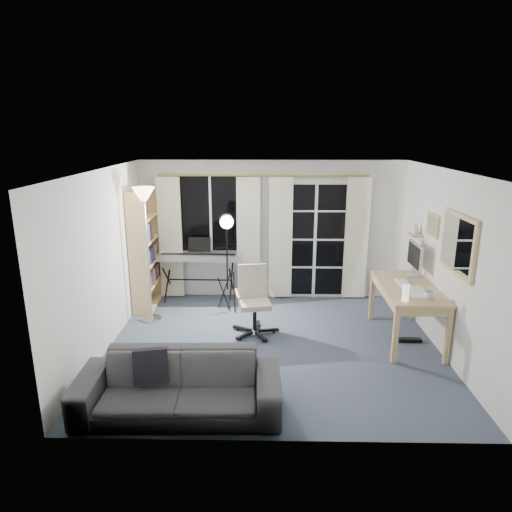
{
  "coord_description": "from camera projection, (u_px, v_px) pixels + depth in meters",
  "views": [
    {
      "loc": [
        -0.12,
        -5.75,
        2.89
      ],
      "look_at": [
        -0.24,
        0.35,
        1.19
      ],
      "focal_mm": 32.0,
      "sensor_mm": 36.0,
      "label": 1
    }
  ],
  "objects": [
    {
      "name": "studio_light",
      "position": [
        227.0,
        233.0,
        7.14
      ],
      "size": [
        0.32,
        0.33,
        1.65
      ],
      "rotation": [
        0.0,
        0.0,
        0.14
      ],
      "color": "black",
      "rests_on": "floor"
    },
    {
      "name": "french_door",
      "position": [
        315.0,
        241.0,
        7.92
      ],
      "size": [
        1.32,
        0.09,
        2.11
      ],
      "color": "white",
      "rests_on": "floor"
    },
    {
      "name": "bookshelf",
      "position": [
        143.0,
        252.0,
        7.5
      ],
      "size": [
        0.33,
        0.93,
        1.98
      ],
      "rotation": [
        0.0,
        0.0,
        0.02
      ],
      "color": "tan",
      "rests_on": "floor"
    },
    {
      "name": "keyboard_piano",
      "position": [
        199.0,
        257.0,
        7.76
      ],
      "size": [
        1.44,
        0.71,
        1.04
      ],
      "rotation": [
        0.0,
        0.0,
        -0.02
      ],
      "color": "black",
      "rests_on": "floor"
    },
    {
      "name": "floor",
      "position": [
        273.0,
        346.0,
        6.31
      ],
      "size": [
        4.5,
        4.0,
        0.02
      ],
      "primitive_type": "cube",
      "color": "#3C4557",
      "rests_on": "ground"
    },
    {
      "name": "framed_print",
      "position": [
        433.0,
        225.0,
        6.37
      ],
      "size": [
        0.03,
        0.42,
        0.32
      ],
      "color": "tan",
      "rests_on": "floor"
    },
    {
      "name": "office_chair",
      "position": [
        253.0,
        293.0,
        6.63
      ],
      "size": [
        0.69,
        0.69,
        1.0
      ],
      "rotation": [
        0.0,
        0.0,
        0.17
      ],
      "color": "black",
      "rests_on": "floor"
    },
    {
      "name": "window",
      "position": [
        211.0,
        213.0,
        7.83
      ],
      "size": [
        1.2,
        0.08,
        1.4
      ],
      "color": "white",
      "rests_on": "floor"
    },
    {
      "name": "monitor",
      "position": [
        415.0,
        256.0,
        6.66
      ],
      "size": [
        0.19,
        0.57,
        0.5
      ],
      "rotation": [
        0.0,
        0.0,
        -0.01
      ],
      "color": "silver",
      "rests_on": "desk"
    },
    {
      "name": "sofa",
      "position": [
        178.0,
        377.0,
        4.73
      ],
      "size": [
        2.13,
        0.67,
        0.83
      ],
      "rotation": [
        0.0,
        0.0,
        0.02
      ],
      "color": "#29292B",
      "rests_on": "floor"
    },
    {
      "name": "desk",
      "position": [
        408.0,
        293.0,
        6.34
      ],
      "size": [
        0.76,
        1.5,
        0.8
      ],
      "rotation": [
        0.0,
        0.0,
        -0.01
      ],
      "color": "tan",
      "rests_on": "floor"
    },
    {
      "name": "torchiere_lamp",
      "position": [
        145.0,
        215.0,
        6.73
      ],
      "size": [
        0.44,
        0.44,
        2.08
      ],
      "rotation": [
        0.0,
        0.0,
        -0.42
      ],
      "color": "#B2B2B7",
      "rests_on": "floor"
    },
    {
      "name": "wall_mirror",
      "position": [
        458.0,
        244.0,
        5.51
      ],
      "size": [
        0.04,
        0.94,
        0.74
      ],
      "color": "tan",
      "rests_on": "floor"
    },
    {
      "name": "desk_clutter",
      "position": [
        408.0,
        304.0,
        6.13
      ],
      "size": [
        0.48,
        0.9,
        1.01
      ],
      "rotation": [
        0.0,
        0.0,
        -0.01
      ],
      "color": "white",
      "rests_on": "desk"
    },
    {
      "name": "mug",
      "position": [
        429.0,
        294.0,
        5.81
      ],
      "size": [
        0.13,
        0.1,
        0.13
      ],
      "primitive_type": "imported",
      "rotation": [
        0.0,
        0.0,
        -0.01
      ],
      "color": "silver",
      "rests_on": "desk"
    },
    {
      "name": "curtains",
      "position": [
        264.0,
        238.0,
        7.83
      ],
      "size": [
        3.6,
        0.07,
        2.13
      ],
      "color": "gold",
      "rests_on": "floor"
    },
    {
      "name": "wall_shelf",
      "position": [
        415.0,
        231.0,
        6.9
      ],
      "size": [
        0.16,
        0.3,
        0.18
      ],
      "color": "tan",
      "rests_on": "floor"
    }
  ]
}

